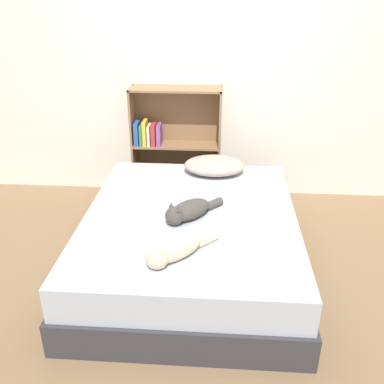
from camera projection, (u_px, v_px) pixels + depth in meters
ground_plane at (191, 267)px, 3.31m from camera, size 8.00×8.00×0.00m
wall_back at (202, 69)px, 4.02m from camera, size 8.00×0.06×2.50m
bed at (191, 241)px, 3.21m from camera, size 1.56×1.92×0.47m
pillow at (214, 165)px, 3.72m from camera, size 0.53×0.38×0.14m
cat_light at (173, 250)px, 2.55m from camera, size 0.43×0.43×0.16m
cat_dark at (188, 211)px, 3.00m from camera, size 0.41×0.42×0.16m
bookshelf at (173, 142)px, 4.22m from camera, size 0.86×0.26×1.11m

